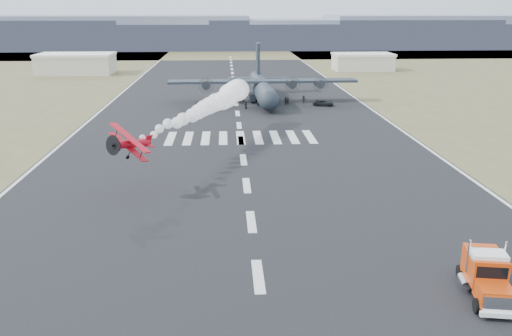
{
  "coord_description": "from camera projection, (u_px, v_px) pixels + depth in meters",
  "views": [
    {
      "loc": [
        -2.5,
        -40.75,
        21.7
      ],
      "look_at": [
        0.85,
        18.26,
        4.0
      ],
      "focal_mm": 38.0,
      "sensor_mm": 36.0,
      "label": 1
    }
  ],
  "objects": [
    {
      "name": "crew_g",
      "position": [
        288.0,
        101.0,
        124.72
      ],
      "size": [
        0.66,
        0.57,
        1.64
      ],
      "primitive_type": "imported",
      "rotation": [
        0.0,
        0.0,
        3.28
      ],
      "color": "black",
      "rests_on": "ground"
    },
    {
      "name": "crew_h",
      "position": [
        243.0,
        100.0,
        125.78
      ],
      "size": [
        0.94,
        0.85,
        1.65
      ],
      "primitive_type": "imported",
      "rotation": [
        0.0,
        0.0,
        5.7
      ],
      "color": "black",
      "rests_on": "ground"
    },
    {
      "name": "runway_markings",
      "position": [
        239.0,
        125.0,
        102.72
      ],
      "size": [
        60.0,
        260.0,
        0.01
      ],
      "primitive_type": null,
      "color": "silver",
      "rests_on": "ground"
    },
    {
      "name": "aerobatic_biplane",
      "position": [
        131.0,
        144.0,
        62.61
      ],
      "size": [
        5.93,
        6.08,
        4.1
      ],
      "rotation": [
        0.0,
        0.44,
        -0.34
      ],
      "color": "red"
    },
    {
      "name": "scrub_far",
      "position": [
        230.0,
        52.0,
        265.32
      ],
      "size": [
        500.0,
        80.0,
        0.0
      ],
      "primitive_type": "cube",
      "color": "brown",
      "rests_on": "ground"
    },
    {
      "name": "ground",
      "position": [
        258.0,
        276.0,
        45.34
      ],
      "size": [
        500.0,
        500.0,
        0.0
      ],
      "primitive_type": "plane",
      "color": "black",
      "rests_on": "ground"
    },
    {
      "name": "ridge_seg_f",
      "position": [
        464.0,
        31.0,
        298.65
      ],
      "size": [
        150.0,
        50.0,
        17.0
      ],
      "primitive_type": "cube",
      "color": "slate",
      "rests_on": "ground"
    },
    {
      "name": "support_vehicle",
      "position": [
        323.0,
        103.0,
        122.66
      ],
      "size": [
        5.11,
        3.37,
        1.31
      ],
      "primitive_type": "imported",
      "rotation": [
        0.0,
        0.0,
        1.3
      ],
      "color": "black",
      "rests_on": "ground"
    },
    {
      "name": "hangar_left",
      "position": [
        76.0,
        63.0,
        180.22
      ],
      "size": [
        24.5,
        14.5,
        6.7
      ],
      "color": "#B2AB9E",
      "rests_on": "ground"
    },
    {
      "name": "crew_f",
      "position": [
        259.0,
        101.0,
        123.48
      ],
      "size": [
        0.63,
        1.71,
        1.82
      ],
      "primitive_type": "imported",
      "rotation": [
        0.0,
        0.0,
        4.66
      ],
      "color": "black",
      "rests_on": "ground"
    },
    {
      "name": "hangar_right",
      "position": [
        363.0,
        62.0,
        190.44
      ],
      "size": [
        20.5,
        12.5,
        5.9
      ],
      "color": "#B2AB9E",
      "rests_on": "ground"
    },
    {
      "name": "transport_aircraft",
      "position": [
        262.0,
        87.0,
        128.67
      ],
      "size": [
        44.02,
        36.28,
        12.74
      ],
      "rotation": [
        0.0,
        0.0,
        0.02
      ],
      "color": "#222B34",
      "rests_on": "ground"
    },
    {
      "name": "ridge_seg_d",
      "position": [
        229.0,
        36.0,
        292.15
      ],
      "size": [
        150.0,
        50.0,
        13.0
      ],
      "primitive_type": "cube",
      "color": "slate",
      "rests_on": "ground"
    },
    {
      "name": "crew_b",
      "position": [
        285.0,
        101.0,
        123.55
      ],
      "size": [
        0.93,
        0.6,
        1.85
      ],
      "primitive_type": "imported",
      "rotation": [
        0.0,
        0.0,
        3.1
      ],
      "color": "black",
      "rests_on": "ground"
    },
    {
      "name": "crew_c",
      "position": [
        304.0,
        99.0,
        125.95
      ],
      "size": [
        1.24,
        1.09,
        1.77
      ],
      "primitive_type": "imported",
      "rotation": [
        0.0,
        0.0,
        5.67
      ],
      "color": "black",
      "rests_on": "ground"
    },
    {
      "name": "smoke_trail",
      "position": [
        224.0,
        98.0,
        92.34
      ],
      "size": [
        15.06,
        37.92,
        4.08
      ],
      "rotation": [
        0.0,
        0.0,
        -0.34
      ],
      "color": "white"
    },
    {
      "name": "crew_d",
      "position": [
        240.0,
        99.0,
        126.1
      ],
      "size": [
        1.05,
        0.6,
        1.72
      ],
      "primitive_type": "imported",
      "rotation": [
        0.0,
        0.0,
        0.09
      ],
      "color": "black",
      "rests_on": "ground"
    },
    {
      "name": "semi_truck",
      "position": [
        486.0,
        274.0,
        41.8
      ],
      "size": [
        3.91,
        8.46,
        3.72
      ],
      "rotation": [
        0.0,
        0.0,
        -0.18
      ],
      "color": "black",
      "rests_on": "ground"
    },
    {
      "name": "crew_e",
      "position": [
        246.0,
        105.0,
        119.11
      ],
      "size": [
        0.95,
        0.96,
        1.71
      ],
      "primitive_type": "imported",
      "rotation": [
        0.0,
        0.0,
        3.94
      ],
      "color": "black",
      "rests_on": "ground"
    },
    {
      "name": "ridge_seg_c",
      "position": [
        107.0,
        32.0,
        288.04
      ],
      "size": [
        150.0,
        50.0,
        17.0
      ],
      "primitive_type": "cube",
      "color": "slate",
      "rests_on": "ground"
    },
    {
      "name": "ridge_seg_e",
      "position": [
        348.0,
        33.0,
        295.4
      ],
      "size": [
        150.0,
        50.0,
        15.0
      ],
      "primitive_type": "cube",
      "color": "slate",
      "rests_on": "ground"
    },
    {
      "name": "crew_a",
      "position": [
        258.0,
        103.0,
        121.11
      ],
      "size": [
        0.77,
        0.84,
        1.87
      ],
      "primitive_type": "imported",
      "rotation": [
        0.0,
        0.0,
        5.08
      ],
      "color": "black",
      "rests_on": "ground"
    }
  ]
}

